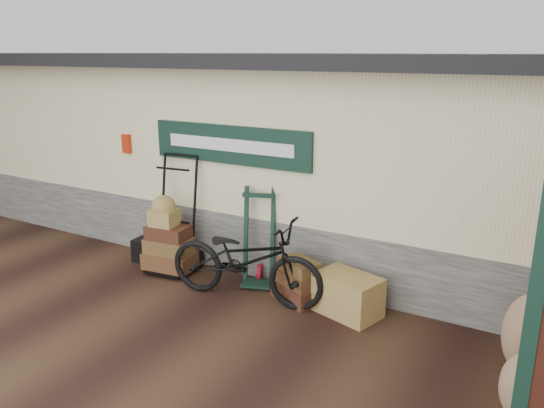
% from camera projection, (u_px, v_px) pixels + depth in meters
% --- Properties ---
extents(ground, '(80.00, 80.00, 0.00)m').
position_uv_depth(ground, '(211.00, 301.00, 7.12)').
color(ground, black).
rests_on(ground, ground).
extents(station_building, '(14.40, 4.10, 3.20)m').
position_uv_depth(station_building, '(303.00, 151.00, 8.96)').
color(station_building, '#4C4C47').
rests_on(station_building, ground).
extents(porter_trolley, '(0.97, 0.77, 1.79)m').
position_uv_depth(porter_trolley, '(175.00, 213.00, 7.96)').
color(porter_trolley, black).
rests_on(porter_trolley, ground).
extents(green_barrow, '(0.62, 0.57, 1.40)m').
position_uv_depth(green_barrow, '(259.00, 237.00, 7.50)').
color(green_barrow, black).
rests_on(green_barrow, ground).
extents(suitcase_stack, '(0.78, 0.66, 0.59)m').
position_uv_depth(suitcase_stack, '(298.00, 279.00, 7.07)').
color(suitcase_stack, '#341D10').
rests_on(suitcase_stack, ground).
extents(wicker_hamper, '(0.91, 0.72, 0.52)m').
position_uv_depth(wicker_hamper, '(348.00, 295.00, 6.71)').
color(wicker_hamper, olive).
rests_on(wicker_hamper, ground).
extents(black_trunk, '(0.39, 0.34, 0.36)m').
position_uv_depth(black_trunk, '(146.00, 250.00, 8.44)').
color(black_trunk, black).
rests_on(black_trunk, ground).
extents(bicycle, '(1.03, 2.27, 1.28)m').
position_uv_depth(bicycle, '(245.00, 255.00, 6.99)').
color(bicycle, black).
rests_on(bicycle, ground).
extents(burlap_sack_left, '(0.70, 0.65, 0.91)m').
position_uv_depth(burlap_sack_left, '(531.00, 336.00, 5.36)').
color(burlap_sack_left, '#856447').
rests_on(burlap_sack_left, ground).
extents(burlap_sack_right, '(0.53, 0.50, 0.68)m').
position_uv_depth(burlap_sack_right, '(523.00, 388.00, 4.72)').
color(burlap_sack_right, '#856447').
rests_on(burlap_sack_right, ground).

